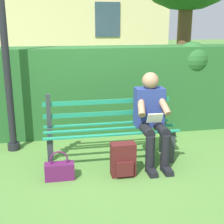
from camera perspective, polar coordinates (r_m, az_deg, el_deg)
The scene contains 6 objects.
ground at distance 4.36m, azimuth -0.25°, elevation -8.81°, with size 60.00×60.00×0.00m, color #517F38.
park_bench at distance 4.26m, azimuth -0.43°, elevation -2.95°, with size 1.76×0.52×0.92m.
person_seated at distance 4.16m, azimuth 7.17°, elevation -0.69°, with size 0.44×0.73×1.20m.
hedge_backdrop at distance 5.32m, azimuth -2.66°, elevation 4.25°, with size 5.49×0.71×1.51m.
backpack at distance 3.90m, azimuth 2.02°, elevation -8.64°, with size 0.30×0.24×0.42m.
handbag at distance 3.89m, azimuth -9.48°, elevation -10.35°, with size 0.35×0.14×0.36m.
Camera 1 is at (0.71, 3.90, 1.82)m, focal length 50.55 mm.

